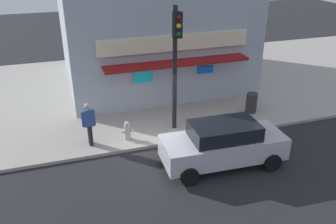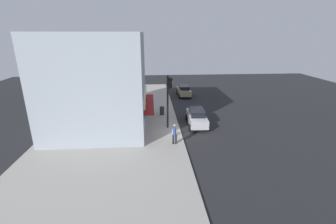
# 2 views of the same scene
# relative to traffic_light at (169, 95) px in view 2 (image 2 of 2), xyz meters

# --- Properties ---
(ground_plane) EXTENTS (64.51, 64.51, 0.00)m
(ground_plane) POSITION_rel_traffic_light_xyz_m (-1.00, -1.04, -3.37)
(ground_plane) COLOR #232326
(sidewalk) EXTENTS (43.01, 12.42, 0.13)m
(sidewalk) POSITION_rel_traffic_light_xyz_m (-1.00, 5.17, -3.31)
(sidewalk) COLOR #A39E93
(sidewalk) RESTS_ON ground_plane
(corner_building) EXTENTS (9.26, 9.42, 8.77)m
(corner_building) POSITION_rel_traffic_light_xyz_m (0.74, 6.55, 1.14)
(corner_building) COLOR #9EA8B2
(corner_building) RESTS_ON sidewalk
(traffic_light) EXTENTS (0.32, 0.58, 5.06)m
(traffic_light) POSITION_rel_traffic_light_xyz_m (0.00, 0.00, 0.00)
(traffic_light) COLOR black
(traffic_light) RESTS_ON sidewalk
(fire_hydrant) EXTENTS (0.48, 0.24, 0.79)m
(fire_hydrant) POSITION_rel_traffic_light_xyz_m (-2.10, -0.26, -2.87)
(fire_hydrant) COLOR #B2B2B7
(fire_hydrant) RESTS_ON sidewalk
(trash_can) EXTENTS (0.51, 0.51, 0.92)m
(trash_can) POSITION_rel_traffic_light_xyz_m (3.87, 0.47, -2.78)
(trash_can) COLOR #2D2D2D
(trash_can) RESTS_ON sidewalk
(pedestrian) EXTENTS (0.53, 0.38, 1.74)m
(pedestrian) POSITION_rel_traffic_light_xyz_m (-3.54, -0.21, -2.30)
(pedestrian) COLOR black
(pedestrian) RESTS_ON sidewalk
(parked_car_tan) EXTENTS (4.29, 1.89, 1.54)m
(parked_car_tan) POSITION_rel_traffic_light_xyz_m (12.58, -3.23, -2.57)
(parked_car_tan) COLOR #9E8966
(parked_car_tan) RESTS_ON ground_plane
(parked_car_silver) EXTENTS (4.41, 2.03, 1.64)m
(parked_car_silver) POSITION_rel_traffic_light_xyz_m (0.80, -2.87, -2.53)
(parked_car_silver) COLOR #B7B7BC
(parked_car_silver) RESTS_ON ground_plane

